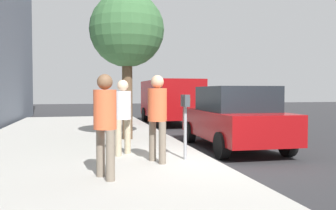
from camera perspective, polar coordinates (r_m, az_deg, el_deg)
The scene contains 10 objects.
ground_plane at distance 8.11m, azimuth 6.89°, elevation -9.41°, with size 80.00×80.00×0.00m, color #2B2B2D.
sidewalk_slab at distance 7.62m, azimuth -15.12°, elevation -9.65°, with size 28.00×6.00×0.15m, color #A8A59E.
parking_meter at distance 7.67m, azimuth 2.81°, elevation -1.27°, with size 0.36×0.12×1.41m.
pedestrian_at_meter at distance 7.34m, azimuth -1.74°, elevation -0.93°, with size 0.52×0.40×1.82m.
pedestrian_bystander at distance 6.05m, azimuth -10.13°, elevation -1.93°, with size 0.51×0.39×1.77m.
parking_officer at distance 8.27m, azimuth -7.30°, elevation -0.95°, with size 0.44×0.40×1.75m.
parked_sedan_near at distance 10.15m, azimuth 10.57°, elevation -1.99°, with size 4.44×2.05×1.77m.
parked_van_far at distance 17.49m, azimuth 0.30°, elevation 0.98°, with size 5.24×2.20×2.18m.
street_tree at distance 11.16m, azimuth -6.64°, elevation 11.77°, with size 2.30×2.30×4.53m.
traffic_signal at distance 17.19m, azimuth -6.10°, elevation 5.34°, with size 0.24×0.44×3.60m.
Camera 1 is at (-7.46, 2.74, 1.63)m, focal length 37.74 mm.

